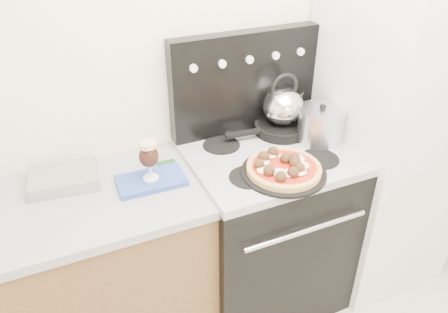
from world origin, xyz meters
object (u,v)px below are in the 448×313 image
base_cabinet (44,296)px  fridge (390,121)px  oven_mitt (151,181)px  beer_glass (149,160)px  pizza (284,167)px  skillet (281,128)px  stock_pot (320,126)px  pizza_pan (283,172)px  tea_kettle (283,103)px  stove_body (264,230)px

base_cabinet → fridge: fridge is taller
oven_mitt → beer_glass: size_ratio=1.59×
pizza → fridge: bearing=12.2°
oven_mitt → skillet: bearing=11.0°
oven_mitt → stock_pot: (0.85, -0.01, 0.09)m
pizza_pan → beer_glass: bearing=160.3°
pizza_pan → pizza: (0.00, 0.00, 0.03)m
tea_kettle → fridge: bearing=-24.4°
skillet → tea_kettle: bearing=0.0°
base_cabinet → stove_body: (1.10, -0.02, 0.01)m
base_cabinet → oven_mitt: size_ratio=5.03×
stove_body → beer_glass: size_ratio=4.87×
fridge → pizza_pan: bearing=-167.8°
base_cabinet → pizza_pan: pizza_pan is taller
base_cabinet → pizza_pan: size_ratio=3.88×
pizza_pan → base_cabinet: bearing=169.1°
stove_body → pizza_pan: size_ratio=2.36×
base_cabinet → skillet: (1.26, 0.13, 0.51)m
skillet → tea_kettle: 0.14m
pizza_pan → oven_mitt: bearing=160.3°
oven_mitt → fridge: bearing=-1.6°
stove_body → pizza_pan: pizza_pan is taller
fridge → pizza: bearing=-167.8°
base_cabinet → stock_pot: stock_pot is taller
base_cabinet → fridge: 1.88m
stock_pot → beer_glass: bearing=179.4°
tea_kettle → stock_pot: size_ratio=1.01×
skillet → pizza: bearing=-119.0°
beer_glass → pizza_pan: size_ratio=0.48×
fridge → pizza_pan: size_ratio=5.09×
pizza_pan → stock_pot: (0.31, 0.18, 0.07)m
base_cabinet → stock_pot: bearing=-0.9°
oven_mitt → pizza_pan: (0.54, -0.19, 0.01)m
base_cabinet → skillet: bearing=5.8°
beer_glass → pizza: beer_glass is taller
oven_mitt → pizza_pan: size_ratio=0.77×
stove_body → fridge: fridge is taller
skillet → base_cabinet: bearing=-174.2°
fridge → tea_kettle: 0.59m
fridge → tea_kettle: bearing=162.1°
fridge → beer_glass: size_ratio=10.51×
pizza_pan → skillet: skillet is taller
pizza → skillet: bearing=61.0°
beer_glass → stock_pot: 0.85m
skillet → pizza_pan: bearing=-119.0°
base_cabinet → oven_mitt: (0.53, -0.01, 0.48)m
base_cabinet → beer_glass: bearing=-1.5°
fridge → oven_mitt: bearing=178.4°
fridge → skillet: fridge is taller
stove_body → oven_mitt: (-0.57, 0.01, 0.47)m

